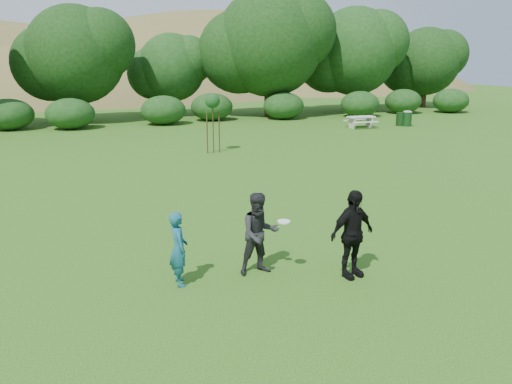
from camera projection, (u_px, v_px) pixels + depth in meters
ground at (303, 277)px, 10.61m from camera, size 120.00×120.00×0.00m
player_teal at (179, 249)px, 10.08m from camera, size 0.39×0.58×1.55m
player_grey at (260, 234)px, 10.57m from camera, size 0.88×0.69×1.79m
player_black at (352, 234)px, 10.39m from camera, size 1.19×0.70×1.90m
trash_can_near at (400, 119)px, 33.70m from camera, size 0.60×0.60×0.90m
frisbee at (284, 222)px, 10.34m from camera, size 0.27×0.27×0.03m
sapling at (213, 103)px, 23.66m from camera, size 0.70×0.70×2.85m
picnic_table at (361, 120)px, 32.69m from camera, size 1.80×1.48×0.76m
trash_can_lidded at (407, 118)px, 33.53m from camera, size 0.60×0.60×1.05m
hillside at (108, 169)px, 75.79m from camera, size 150.00×72.00×52.00m
tree_row at (180, 52)px, 36.45m from camera, size 53.92×10.38×9.62m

